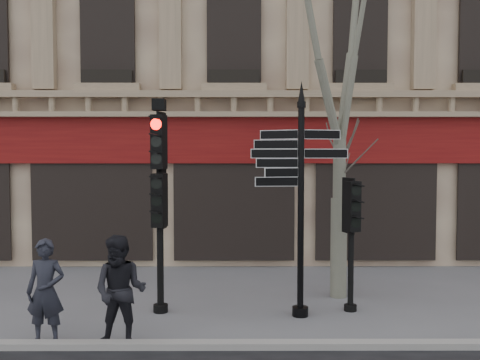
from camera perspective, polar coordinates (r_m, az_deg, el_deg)
The scene contains 9 objects.
ground at distance 10.62m, azimuth -0.83°, elevation -14.89°, with size 80.00×80.00×0.00m, color slate.
kerb at distance 9.28m, azimuth -0.93°, elevation -17.20°, with size 80.00×0.25×0.12m, color #9A9691.
building at distance 23.31m, azimuth -0.50°, elevation 17.22°, with size 28.00×15.52×18.00m.
fingerpost at distance 10.55m, azimuth 6.54°, elevation 2.24°, with size 2.14×2.14×4.66m.
traffic_signal_main at distance 10.87m, azimuth -8.57°, elevation 0.15°, with size 0.53×0.42×4.32m.
traffic_signal_secondary at distance 11.15m, azimuth 11.79°, elevation -4.26°, with size 0.53×0.45×2.68m.
plane_tree at distance 12.42m, azimuth 10.70°, elevation 15.92°, with size 3.25×3.25×8.62m.
pedestrian_a at distance 9.83m, azimuth -20.02°, elevation -11.12°, with size 0.65×0.43×1.79m, color #21222C.
pedestrian_b at distance 9.32m, azimuth -12.65°, elevation -11.52°, with size 0.91×0.71×1.88m, color black.
Camera 1 is at (0.11, -10.11, 3.26)m, focal length 40.00 mm.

